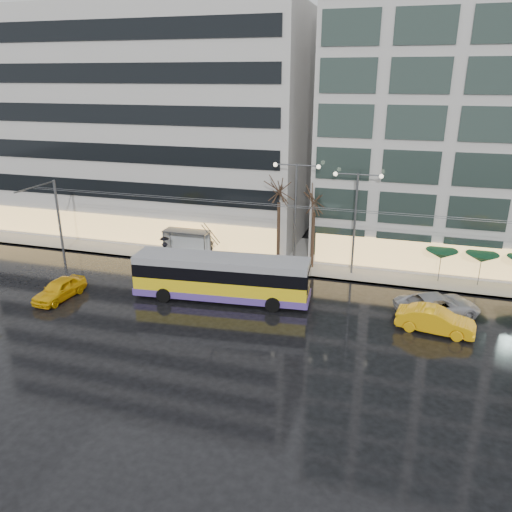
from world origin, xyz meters
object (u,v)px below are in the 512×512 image
at_px(bus_shelter, 184,237).
at_px(trolleybus, 222,279).
at_px(street_lamp_near, 296,202).
at_px(taxi_a, 59,289).

bearing_deg(bus_shelter, trolleybus, -49.75).
distance_m(street_lamp_near, taxi_a, 19.96).
bearing_deg(taxi_a, bus_shelter, 69.74).
distance_m(trolleybus, bus_shelter, 10.13).
distance_m(trolleybus, street_lamp_near, 9.75).
bearing_deg(bus_shelter, taxi_a, -115.11).
bearing_deg(street_lamp_near, bus_shelter, -179.37).
xyz_separation_m(bus_shelter, street_lamp_near, (10.38, 0.11, 4.03)).
xyz_separation_m(trolleybus, bus_shelter, (-6.54, 7.73, 0.31)).
relative_size(trolleybus, street_lamp_near, 1.47).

